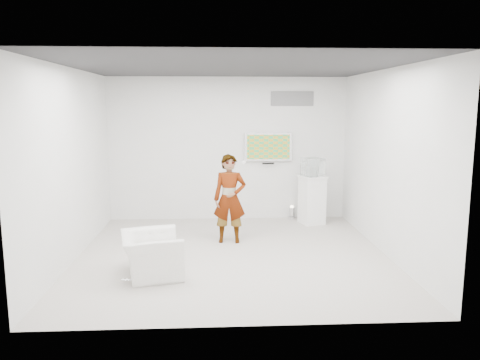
{
  "coord_description": "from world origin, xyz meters",
  "views": [
    {
      "loc": [
        -0.27,
        -7.35,
        2.43
      ],
      "look_at": [
        0.16,
        0.6,
        1.14
      ],
      "focal_mm": 35.0,
      "sensor_mm": 36.0,
      "label": 1
    }
  ],
  "objects_px": {
    "person": "(230,199)",
    "pedestal": "(312,200)",
    "tv": "(268,147)",
    "armchair": "(152,254)",
    "floor_uplight": "(292,213)"
  },
  "relations": [
    {
      "from": "tv",
      "to": "pedestal",
      "type": "xyz_separation_m",
      "value": [
        0.86,
        -0.48,
        -1.05
      ]
    },
    {
      "from": "tv",
      "to": "pedestal",
      "type": "relative_size",
      "value": 1.01
    },
    {
      "from": "floor_uplight",
      "to": "pedestal",
      "type": "bearing_deg",
      "value": -47.56
    },
    {
      "from": "tv",
      "to": "pedestal",
      "type": "height_order",
      "value": "tv"
    },
    {
      "from": "tv",
      "to": "person",
      "type": "relative_size",
      "value": 0.64
    },
    {
      "from": "person",
      "to": "floor_uplight",
      "type": "height_order",
      "value": "person"
    },
    {
      "from": "person",
      "to": "pedestal",
      "type": "xyz_separation_m",
      "value": [
        1.73,
        1.23,
        -0.29
      ]
    },
    {
      "from": "armchair",
      "to": "floor_uplight",
      "type": "height_order",
      "value": "armchair"
    },
    {
      "from": "tv",
      "to": "armchair",
      "type": "height_order",
      "value": "tv"
    },
    {
      "from": "person",
      "to": "tv",
      "type": "bearing_deg",
      "value": 66.64
    },
    {
      "from": "person",
      "to": "floor_uplight",
      "type": "relative_size",
      "value": 5.5
    },
    {
      "from": "person",
      "to": "floor_uplight",
      "type": "xyz_separation_m",
      "value": [
        1.38,
        1.61,
        -0.64
      ]
    },
    {
      "from": "armchair",
      "to": "floor_uplight",
      "type": "relative_size",
      "value": 3.28
    },
    {
      "from": "person",
      "to": "floor_uplight",
      "type": "bearing_deg",
      "value": 52.95
    },
    {
      "from": "person",
      "to": "pedestal",
      "type": "distance_m",
      "value": 2.14
    }
  ]
}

